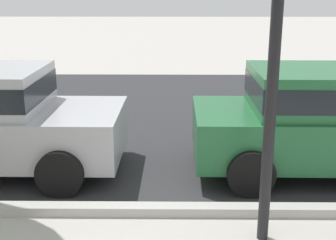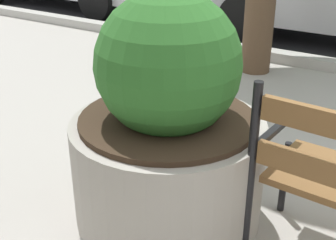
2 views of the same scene
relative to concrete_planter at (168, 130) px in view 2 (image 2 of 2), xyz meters
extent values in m
cylinder|color=black|center=(0.55, 0.38, -0.31)|extent=(0.04, 0.04, 0.45)
cylinder|color=black|center=(0.52, -0.09, -0.06)|extent=(0.04, 0.04, 0.95)
cube|color=black|center=(0.54, 0.18, 0.08)|extent=(0.06, 0.48, 0.03)
cylinder|color=#A8A399|center=(0.00, 0.00, -0.24)|extent=(1.06, 1.06, 0.59)
cylinder|color=#38281C|center=(0.00, 0.00, 0.06)|extent=(0.96, 0.96, 0.03)
sphere|color=#2D6B28|center=(0.00, 0.00, 0.37)|extent=(0.76, 0.76, 0.76)
cylinder|color=black|center=(-3.76, 3.69, -0.22)|extent=(0.64, 0.23, 0.64)
cylinder|color=black|center=(-1.22, 5.41, -0.22)|extent=(0.64, 0.23, 0.64)
cylinder|color=black|center=(-1.23, 3.71, -0.22)|extent=(0.64, 0.23, 0.64)
camera|label=1|loc=(2.91, -1.82, 2.15)|focal=48.46mm
camera|label=2|loc=(1.18, -1.82, 1.08)|focal=47.88mm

